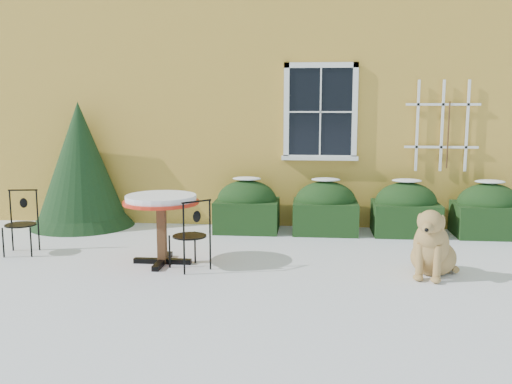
# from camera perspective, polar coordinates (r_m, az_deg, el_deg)

# --- Properties ---
(ground) EXTENTS (80.00, 80.00, 0.00)m
(ground) POSITION_cam_1_polar(r_m,az_deg,el_deg) (7.11, -0.77, -8.42)
(ground) COLOR white
(ground) RESTS_ON ground
(house) EXTENTS (12.40, 8.40, 6.40)m
(house) POSITION_cam_1_polar(r_m,az_deg,el_deg) (13.82, 2.43, 13.37)
(house) COLOR gold
(house) RESTS_ON ground
(hedge_row) EXTENTS (4.95, 0.80, 0.91)m
(hedge_row) POSITION_cam_1_polar(r_m,az_deg,el_deg) (9.50, 10.86, -1.70)
(hedge_row) COLOR black
(hedge_row) RESTS_ON ground
(evergreen_shrub) EXTENTS (1.77, 1.77, 2.15)m
(evergreen_shrub) POSITION_cam_1_polar(r_m,az_deg,el_deg) (10.30, -17.10, 1.47)
(evergreen_shrub) COLOR black
(evergreen_shrub) RESTS_ON ground
(bistro_table) EXTENTS (1.00, 1.00, 0.92)m
(bistro_table) POSITION_cam_1_polar(r_m,az_deg,el_deg) (7.58, -9.47, -1.46)
(bistro_table) COLOR black
(bistro_table) RESTS_ON ground
(patio_chair_near) EXTENTS (0.57, 0.57, 0.92)m
(patio_chair_near) POSITION_cam_1_polar(r_m,az_deg,el_deg) (7.33, -6.51, -4.23)
(patio_chair_near) COLOR black
(patio_chair_near) RESTS_ON ground
(patio_chair_far) EXTENTS (0.46, 0.46, 0.90)m
(patio_chair_far) POSITION_cam_1_polar(r_m,az_deg,el_deg) (8.74, -22.42, -2.80)
(patio_chair_far) COLOR black
(patio_chair_far) RESTS_ON ground
(dog) EXTENTS (0.74, 0.95, 0.88)m
(dog) POSITION_cam_1_polar(r_m,az_deg,el_deg) (7.34, 17.19, -5.39)
(dog) COLOR tan
(dog) RESTS_ON ground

